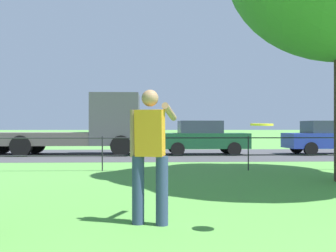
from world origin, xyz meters
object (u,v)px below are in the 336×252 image
(flatbed_truck_far_left, at_px, (83,128))
(car_dark_green_center, at_px, (202,138))
(car_blue_right, at_px, (329,137))
(frisbee, at_px, (262,125))
(person_thrower, at_px, (150,152))

(flatbed_truck_far_left, distance_m, car_dark_green_center, 5.42)
(flatbed_truck_far_left, distance_m, car_blue_right, 11.25)
(frisbee, height_order, car_dark_green_center, car_dark_green_center)
(frisbee, relative_size, car_blue_right, 0.08)
(person_thrower, height_order, frisbee, person_thrower)
(person_thrower, relative_size, car_dark_green_center, 0.43)
(flatbed_truck_far_left, height_order, car_dark_green_center, flatbed_truck_far_left)
(frisbee, bearing_deg, flatbed_truck_far_left, 107.84)
(car_dark_green_center, xyz_separation_m, car_blue_right, (5.84, -0.07, 0.00))
(person_thrower, distance_m, car_blue_right, 15.17)
(car_dark_green_center, relative_size, car_blue_right, 1.00)
(flatbed_truck_far_left, relative_size, car_dark_green_center, 1.81)
(person_thrower, relative_size, car_blue_right, 0.44)
(person_thrower, height_order, flatbed_truck_far_left, flatbed_truck_far_left)
(frisbee, relative_size, flatbed_truck_far_left, 0.04)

